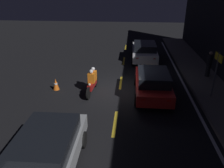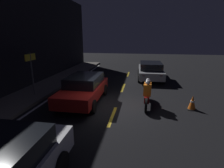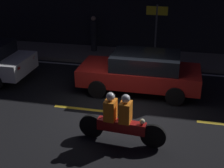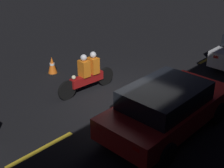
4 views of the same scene
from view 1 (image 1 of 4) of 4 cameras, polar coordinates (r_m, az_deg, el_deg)
The scene contains 14 objects.
ground_plane at distance 12.74m, azimuth 2.04°, elevation -1.44°, with size 56.00×56.00×0.00m, color black.
raised_curb at distance 13.50m, azimuth 24.77°, elevation -1.87°, with size 28.00×2.20×0.16m.
lane_dash_a at distance 22.19m, azimuth 3.61°, elevation 9.56°, with size 2.00×0.14×0.01m.
lane_dash_b at distance 17.87m, azimuth 3.10°, elevation 6.06°, with size 2.00×0.14×0.01m.
lane_dash_c at distance 13.65m, azimuth 2.29°, elevation 0.35°, with size 2.00×0.14×0.01m.
lane_dash_d at distance 9.69m, azimuth 0.79°, elevation -10.22°, with size 2.00×0.14×0.01m.
lane_solid_kerb at distance 13.14m, azimuth 19.17°, elevation -2.01°, with size 25.20×0.14×0.01m.
sedan_white at distance 18.09m, azimuth 8.46°, elevation 8.59°, with size 4.56×2.03×1.43m.
taxi_red at distance 11.96m, azimuth 10.54°, elevation 0.36°, with size 4.19×1.92×1.41m.
hatchback_silver at distance 7.35m, azimuth -16.99°, elevation -16.98°, with size 4.43×2.07×1.39m.
motorcycle at distance 12.23m, azimuth -5.17°, elevation 0.74°, with size 2.34×0.41×1.40m.
traffic_cone_near at distance 12.95m, azimuth -14.45°, elevation -0.13°, with size 0.46×0.46×0.70m.
pedestrian at distance 15.24m, azimuth 24.01°, elevation 4.81°, with size 0.34×0.34×1.66m.
shop_sign at distance 12.11m, azimuth 25.71°, elevation 4.19°, with size 0.90×0.08×2.40m.
Camera 1 is at (11.52, 0.61, 5.41)m, focal length 35.00 mm.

